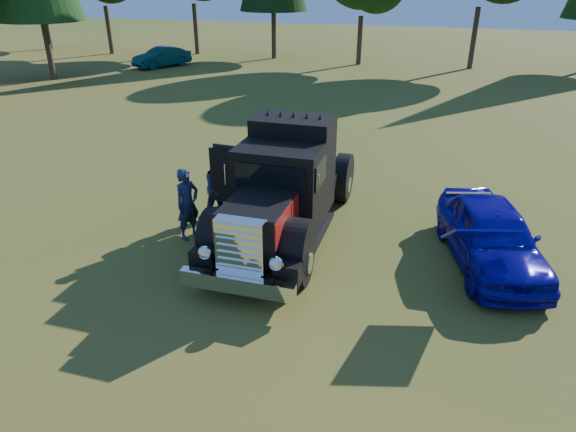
# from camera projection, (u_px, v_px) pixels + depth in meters

# --- Properties ---
(ground) EXTENTS (120.00, 120.00, 0.00)m
(ground) POSITION_uv_depth(u_px,v_px,m) (320.00, 270.00, 12.15)
(ground) COLOR #375218
(ground) RESTS_ON ground
(diamond_t_truck) EXTENTS (3.38, 7.16, 3.00)m
(diamond_t_truck) POSITION_uv_depth(u_px,v_px,m) (284.00, 192.00, 13.15)
(diamond_t_truck) COLOR black
(diamond_t_truck) RESTS_ON ground
(hotrod_coupe) EXTENTS (2.85, 4.76, 1.89)m
(hotrod_coupe) POSITION_uv_depth(u_px,v_px,m) (491.00, 235.00, 12.10)
(hotrod_coupe) COLOR #110693
(hotrod_coupe) RESTS_ON ground
(spectator_near) EXTENTS (0.71, 0.83, 1.92)m
(spectator_near) POSITION_uv_depth(u_px,v_px,m) (188.00, 204.00, 13.22)
(spectator_near) COLOR #1E2E48
(spectator_near) RESTS_ON ground
(spectator_far) EXTENTS (1.15, 1.17, 1.89)m
(spectator_far) POSITION_uv_depth(u_px,v_px,m) (219.00, 188.00, 14.26)
(spectator_far) COLOR #20244B
(spectator_far) RESTS_ON ground
(distant_teal_car) EXTENTS (3.34, 4.42, 1.39)m
(distant_teal_car) POSITION_uv_depth(u_px,v_px,m) (162.00, 57.00, 37.33)
(distant_teal_car) COLOR #0A393F
(distant_teal_car) RESTS_ON ground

